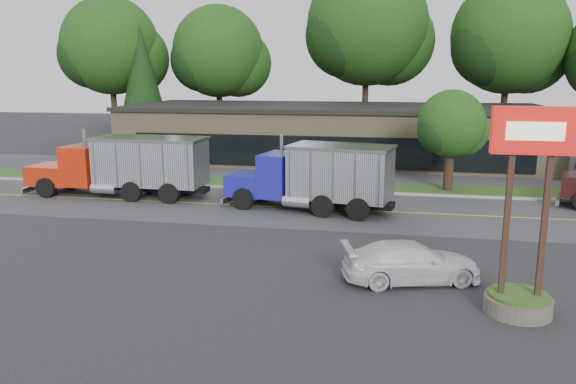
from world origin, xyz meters
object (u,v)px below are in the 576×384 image
at_px(dump_truck_blue, 318,176).
at_px(rally_car, 411,262).
at_px(bilo_sign, 523,246).
at_px(dump_truck_red, 127,165).

height_order(dump_truck_blue, rally_car, dump_truck_blue).
height_order(bilo_sign, dump_truck_red, bilo_sign).
bearing_deg(rally_car, dump_truck_blue, 9.11).
height_order(dump_truck_red, dump_truck_blue, same).
bearing_deg(dump_truck_blue, bilo_sign, 134.56).
distance_m(dump_truck_red, dump_truck_blue, 10.95).
xyz_separation_m(dump_truck_red, dump_truck_blue, (10.88, -1.30, -0.01)).
bearing_deg(dump_truck_red, dump_truck_blue, 174.00).
height_order(bilo_sign, dump_truck_blue, bilo_sign).
distance_m(bilo_sign, rally_car, 3.86).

